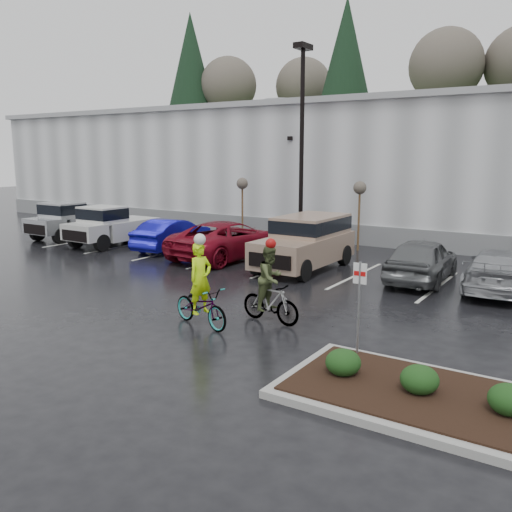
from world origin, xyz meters
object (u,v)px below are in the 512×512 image
Objects in this scene: pickup_white at (117,225)px; suv_tan at (304,243)px; sapling_west at (242,187)px; pickup_silver at (77,219)px; lamppost at (302,126)px; fire_lane_sign at (359,298)px; car_far_silver at (499,270)px; car_blue at (173,234)px; car_red at (228,240)px; car_grey at (422,260)px; cyclist_hivis at (201,298)px; sapling_mid at (360,192)px; cyclist_olive at (270,292)px.

suv_tan is at bearing -1.03° from pickup_white.
sapling_west is 8.99m from pickup_silver.
fire_lane_sign is (7.80, -11.80, -4.28)m from lamppost.
car_far_silver is at bearing -18.84° from sapling_west.
pickup_silver reaches higher than car_blue.
car_red is (-1.45, -3.78, -4.88)m from lamppost.
car_far_silver is at bearing 4.41° from suv_tan.
sapling_west is at bearing -25.69° from car_grey.
lamppost is 4.19× the size of fire_lane_sign.
pickup_silver is (-11.55, -3.55, -4.71)m from lamppost.
car_blue is 1.82× the size of cyclist_hivis.
car_blue is at bearing 175.93° from suv_tan.
lamppost is at bearing -148.71° from car_blue.
pickup_silver is 18.32m from car_grey.
sapling_mid reaches higher than car_red.
car_far_silver is at bearing 0.05° from pickup_silver.
lamppost is at bearing 29.39° from cyclist_hivis.
pickup_silver is at bearing -5.21° from car_blue.
sapling_mid is at bearing 0.00° from sapling_west.
pickup_silver is 17.76m from cyclist_olive.
fire_lane_sign is 12.26m from car_red.
sapling_west is 17.46m from fire_lane_sign.
sapling_mid reaches higher than car_grey.
pickup_white is at bearing 68.94° from cyclist_hivis.
car_red is 1.27× the size of car_grey.
cyclist_hivis is at bearing -59.75° from sapling_west.
lamppost is 3.78× the size of cyclist_hivis.
pickup_white is (3.41, -0.33, 0.00)m from pickup_silver.
fire_lane_sign is at bearing 76.29° from car_far_silver.
fire_lane_sign is at bearing -77.75° from cyclist_hivis.
pickup_silver is at bearing -162.92° from lamppost.
pickup_silver is at bearing -148.93° from sapling_west.
fire_lane_sign is at bearing 143.13° from car_red.
cyclist_hivis is (-4.37, 0.07, -0.65)m from fire_lane_sign.
car_far_silver is 2.09× the size of cyclist_olive.
cyclist_olive reaches higher than car_blue.
car_red is at bearing -110.96° from lamppost.
cyclist_hivis is at bearing 50.94° from car_far_silver.
sapling_west reaches higher than cyclist_hivis.
sapling_west is at bearing 42.85° from cyclist_olive.
lamppost reaches higher than pickup_silver.
sapling_mid is 8.85m from car_blue.
pickup_silver reaches higher than car_red.
lamppost is 7.78m from car_blue.
lamppost is 12.97m from pickup_silver.
sapling_mid is 0.63× the size of suv_tan.
pickup_white is 1.14× the size of car_grey.
pickup_white is 0.90× the size of car_red.
car_far_silver is at bearing -22.45° from cyclist_hivis.
car_grey is (6.77, -3.55, -4.91)m from lamppost.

